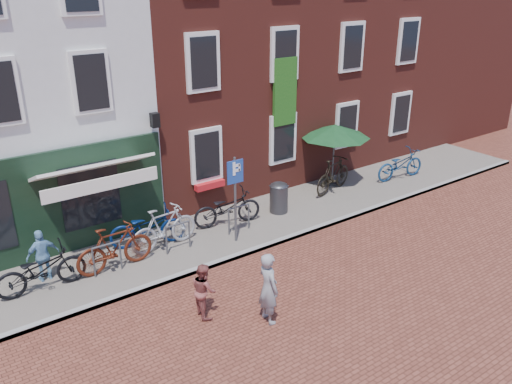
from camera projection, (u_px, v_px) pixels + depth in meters
ground at (248, 255)px, 14.35m from camera, size 80.00×80.00×0.00m
sidewalk at (247, 225)px, 16.00m from camera, size 24.00×3.00×0.10m
building_brick_mid at (182, 39)px, 18.77m from camera, size 6.00×8.00×10.00m
building_brick_right at (308, 30)px, 22.00m from camera, size 6.00×8.00×10.00m
filler_right at (408, 33)px, 25.70m from camera, size 7.00×8.00×9.00m
litter_bin at (279, 196)px, 16.57m from camera, size 0.58×0.58×1.07m
parking_sign at (235, 186)px, 14.29m from camera, size 0.50×0.08×2.51m
parasol at (335, 129)px, 18.22m from camera, size 2.49×2.49×2.31m
woman at (268, 288)px, 11.34m from camera, size 0.45×0.64×1.68m
boy at (204, 290)px, 11.62m from camera, size 0.57×0.69×1.29m
cafe_person at (43, 255)px, 12.79m from camera, size 0.81×0.38×1.35m
bicycle_0 at (41, 270)px, 12.40m from camera, size 2.12×0.80×1.10m
bicycle_1 at (115, 248)px, 13.29m from camera, size 2.04×0.61×1.22m
bicycle_2 at (147, 227)px, 14.51m from camera, size 2.22×1.30×1.10m
bicycle_3 at (164, 228)px, 14.34m from camera, size 2.08×0.75×1.22m
bicycle_4 at (227, 208)px, 15.71m from camera, size 2.20×1.16×1.10m
bicycle_5 at (333, 175)px, 18.14m from camera, size 2.11×1.08×1.22m
bicycle_6 at (400, 164)px, 19.31m from camera, size 2.16×0.96×1.10m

